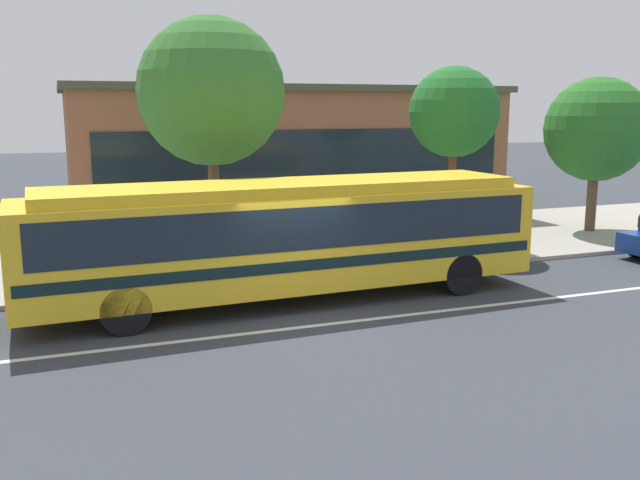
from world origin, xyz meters
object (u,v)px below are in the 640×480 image
street_tree_near_stop (211,92)px  street_tree_mid_block (454,113)px  pedestrian_waiting_near_sign (402,224)px  transit_bus (287,232)px  bus_stop_sign (404,206)px  street_tree_far_end (597,130)px

street_tree_near_stop → street_tree_mid_block: 7.46m
street_tree_near_stop → pedestrian_waiting_near_sign: bearing=-18.5°
transit_bus → bus_stop_sign: transit_bus is taller
transit_bus → bus_stop_sign: bearing=26.8°
transit_bus → pedestrian_waiting_near_sign: (4.25, 2.55, -0.48)m
pedestrian_waiting_near_sign → street_tree_far_end: 8.97m
bus_stop_sign → street_tree_near_stop: 6.12m
transit_bus → street_tree_near_stop: street_tree_near_stop is taller
pedestrian_waiting_near_sign → street_tree_far_end: size_ratio=0.32×
pedestrian_waiting_near_sign → street_tree_mid_block: size_ratio=0.31×
street_tree_mid_block → street_tree_far_end: 6.05m
bus_stop_sign → street_tree_mid_block: (2.63, 1.87, 2.51)m
pedestrian_waiting_near_sign → street_tree_near_stop: bearing=161.5°
transit_bus → pedestrian_waiting_near_sign: transit_bus is taller
transit_bus → street_tree_mid_block: (6.65, 3.90, 2.64)m
transit_bus → street_tree_near_stop: bearing=100.4°
transit_bus → street_tree_mid_block: 8.15m
street_tree_far_end → street_tree_near_stop: bearing=-179.2°
transit_bus → pedestrian_waiting_near_sign: bearing=30.9°
pedestrian_waiting_near_sign → bus_stop_sign: (-0.22, -0.51, 0.60)m
pedestrian_waiting_near_sign → street_tree_mid_block: bearing=29.4°
street_tree_mid_block → street_tree_far_end: (6.00, 0.52, -0.60)m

